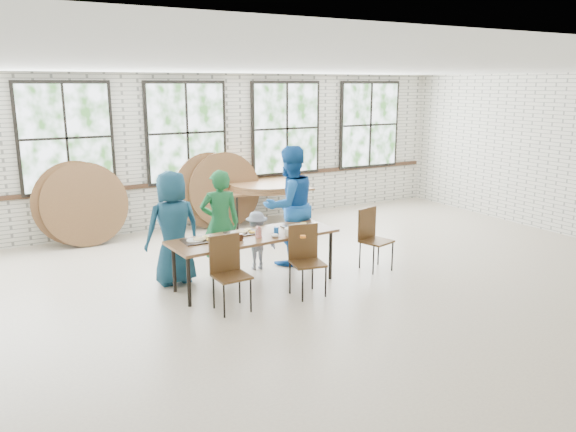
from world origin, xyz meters
name	(u,v)px	position (x,y,z in m)	size (l,w,h in m)	color
room	(187,135)	(0.00, 4.44, 1.83)	(12.00, 12.00, 12.00)	beige
dining_table	(254,238)	(-0.33, 0.77, 0.69)	(2.45, 0.97, 0.74)	brown
chair_near_left	(228,266)	(-0.99, 0.18, 0.56)	(0.44, 0.42, 0.95)	#4C3119
chair_near_right	(305,254)	(0.13, 0.16, 0.56)	(0.49, 0.47, 0.95)	#4C3119
chair_spare	(372,233)	(1.57, 0.57, 0.56)	(0.52, 0.51, 0.95)	#4C3119
adult_teal	(173,228)	(-1.29, 1.42, 0.82)	(0.80, 0.52, 1.63)	navy
adult_green	(220,223)	(-0.58, 1.42, 0.80)	(0.58, 0.38, 1.59)	#1A6533
toddler	(257,240)	(0.02, 1.42, 0.45)	(0.58, 0.34, 0.90)	#121939
adult_blue	(290,206)	(0.59, 1.42, 0.94)	(0.91, 0.71, 1.88)	#1856AC
storage_table	(267,191)	(1.42, 3.83, 0.69)	(1.85, 0.87, 0.74)	brown
tabletop_clutter	(260,233)	(-0.26, 0.72, 0.77)	(1.98, 0.66, 0.11)	black
round_tops_stacked	(267,186)	(1.42, 3.83, 0.80)	(1.50, 1.50, 0.13)	brown
round_tops_leaning	(153,197)	(-0.80, 4.15, 0.73)	(4.30, 0.42, 1.50)	brown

